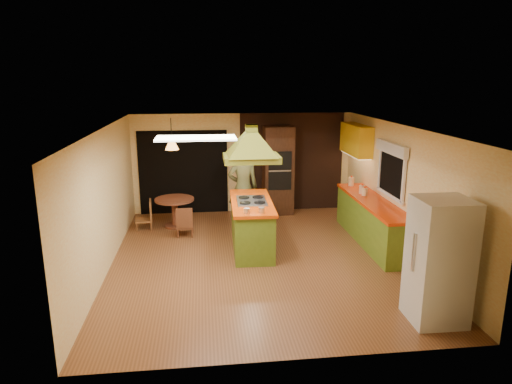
{
  "coord_description": "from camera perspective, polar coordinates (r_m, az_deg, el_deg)",
  "views": [
    {
      "loc": [
        -1.0,
        -8.09,
        3.38
      ],
      "look_at": [
        0.03,
        0.65,
        1.15
      ],
      "focal_mm": 32.0,
      "sensor_mm": 36.0,
      "label": 1
    }
  ],
  "objects": [
    {
      "name": "window_right",
      "position": [
        9.4,
        16.61,
        3.78
      ],
      "size": [
        0.12,
        1.35,
        1.06
      ],
      "color": "black",
      "rests_on": "room_walls"
    },
    {
      "name": "man",
      "position": [
        10.31,
        -1.64,
        0.56
      ],
      "size": [
        0.72,
        0.51,
        1.89
      ],
      "primitive_type": "imported",
      "rotation": [
        0.0,
        0.0,
        3.22
      ],
      "color": "#4E4E29",
      "rests_on": "ground"
    },
    {
      "name": "dining_table",
      "position": [
        10.64,
        -10.13,
        -1.86
      ],
      "size": [
        0.9,
        0.9,
        0.68
      ],
      "rotation": [
        0.0,
        0.0,
        -0.4
      ],
      "color": "brown",
      "rests_on": "ground"
    },
    {
      "name": "refrigerator",
      "position": [
        6.88,
        21.92,
        -8.03
      ],
      "size": [
        0.74,
        0.71,
        1.79
      ],
      "primitive_type": "cube",
      "rotation": [
        0.0,
        0.0,
        -0.01
      ],
      "color": "silver",
      "rests_on": "ground"
    },
    {
      "name": "ceiling_plane",
      "position": [
        8.2,
        0.35,
        8.06
      ],
      "size": [
        6.5,
        6.5,
        0.0
      ],
      "primitive_type": "plane",
      "rotation": [
        3.14,
        0.0,
        0.0
      ],
      "color": "silver",
      "rests_on": "room_walls"
    },
    {
      "name": "right_counter",
      "position": [
        9.79,
        14.29,
        -3.56
      ],
      "size": [
        0.62,
        3.05,
        0.92
      ],
      "color": "olive",
      "rests_on": "ground"
    },
    {
      "name": "canister_small",
      "position": [
        9.98,
        13.43,
        0.03
      ],
      "size": [
        0.15,
        0.15,
        0.16
      ],
      "primitive_type": "cylinder",
      "rotation": [
        0.0,
        0.0,
        0.27
      ],
      "color": "#FBF0C9",
      "rests_on": "right_counter"
    },
    {
      "name": "chair_near",
      "position": [
        10.04,
        -8.87,
        -3.6
      ],
      "size": [
        0.37,
        0.37,
        0.67
      ],
      "primitive_type": null,
      "rotation": [
        0.0,
        0.0,
        3.12
      ],
      "color": "brown",
      "rests_on": "ground"
    },
    {
      "name": "canister_large",
      "position": [
        10.8,
        11.83,
        1.29
      ],
      "size": [
        0.16,
        0.16,
        0.2
      ],
      "primitive_type": "cylinder",
      "rotation": [
        0.0,
        0.0,
        0.19
      ],
      "color": "#F6EBC6",
      "rests_on": "right_counter"
    },
    {
      "name": "kitchen_island",
      "position": [
        9.15,
        -0.55,
        -4.11
      ],
      "size": [
        0.86,
        2.02,
        1.01
      ],
      "rotation": [
        0.0,
        0.0,
        -0.03
      ],
      "color": "#5E7B1E",
      "rests_on": "ground"
    },
    {
      "name": "upper_cabinets",
      "position": [
        10.98,
        12.4,
        6.42
      ],
      "size": [
        0.34,
        1.4,
        0.7
      ],
      "primitive_type": "cube",
      "color": "yellow",
      "rests_on": "room_walls"
    },
    {
      "name": "range_hood",
      "position": [
        8.76,
        -0.58,
        6.81
      ],
      "size": [
        1.07,
        0.77,
        0.8
      ],
      "rotation": [
        0.0,
        0.0,
        0.0
      ],
      "color": "olive",
      "rests_on": "ceiling_plane"
    },
    {
      "name": "ground",
      "position": [
        8.82,
        0.33,
        -8.3
      ],
      "size": [
        6.5,
        6.5,
        0.0
      ],
      "primitive_type": "plane",
      "color": "brown",
      "rests_on": "ground"
    },
    {
      "name": "canister_medium",
      "position": [
        10.13,
        13.12,
        0.32
      ],
      "size": [
        0.16,
        0.16,
        0.18
      ],
      "primitive_type": "cylinder",
      "rotation": [
        0.0,
        0.0,
        0.26
      ],
      "color": "beige",
      "rests_on": "right_counter"
    },
    {
      "name": "pendant_lamp",
      "position": [
        10.34,
        -10.47,
        5.77
      ],
      "size": [
        0.36,
        0.36,
        0.2
      ],
      "primitive_type": "cone",
      "rotation": [
        0.0,
        0.0,
        -0.21
      ],
      "color": "#FF9E3F",
      "rests_on": "ceiling_plane"
    },
    {
      "name": "nook_opening",
      "position": [
        11.56,
        -9.06,
        2.43
      ],
      "size": [
        2.2,
        0.03,
        2.1
      ],
      "primitive_type": "cube",
      "color": "black",
      "rests_on": "ground"
    },
    {
      "name": "fluor_panel",
      "position": [
        6.94,
        -7.52,
        6.7
      ],
      "size": [
        1.2,
        0.6,
        0.03
      ],
      "primitive_type": "cube",
      "color": "white",
      "rests_on": "ceiling_plane"
    },
    {
      "name": "room_walls",
      "position": [
        8.42,
        0.34,
        -0.42
      ],
      "size": [
        5.5,
        6.5,
        6.5
      ],
      "color": "#FFEDB6",
      "rests_on": "ground"
    },
    {
      "name": "wall_oven",
      "position": [
        11.42,
        2.76,
        2.71
      ],
      "size": [
        0.74,
        0.61,
        2.2
      ],
      "rotation": [
        0.0,
        0.0,
        0.02
      ],
      "color": "#402314",
      "rests_on": "ground"
    },
    {
      "name": "chair_left",
      "position": [
        10.65,
        -13.89,
        -2.79
      ],
      "size": [
        0.41,
        0.41,
        0.68
      ],
      "primitive_type": null,
      "rotation": [
        0.0,
        0.0,
        -1.47
      ],
      "color": "brown",
      "rests_on": "ground"
    },
    {
      "name": "brick_panel",
      "position": [
        11.73,
        4.47,
        3.73
      ],
      "size": [
        2.64,
        0.03,
        2.5
      ],
      "primitive_type": "cube",
      "color": "#381E14",
      "rests_on": "ground"
    }
  ]
}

